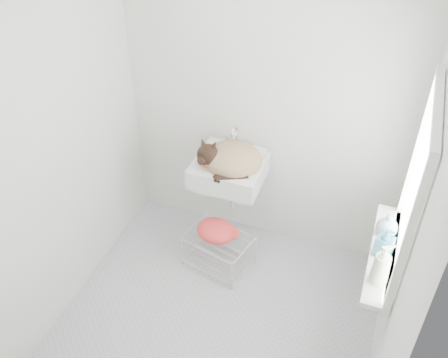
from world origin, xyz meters
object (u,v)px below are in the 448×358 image
(cat, at_px, (229,159))
(bottle_c, at_px, (385,234))
(sink, at_px, (229,162))
(bottle_a, at_px, (377,281))
(bottle_b, at_px, (382,255))
(wire_rack, at_px, (218,250))

(cat, height_order, bottle_c, cat)
(sink, bearing_deg, bottle_a, -33.58)
(bottle_c, bearing_deg, bottle_a, -90.00)
(bottle_b, bearing_deg, sink, 154.37)
(cat, distance_m, wire_rack, 0.78)
(cat, bearing_deg, bottle_b, -35.12)
(wire_rack, height_order, bottle_b, bottle_b)
(cat, distance_m, bottle_c, 1.24)
(cat, relative_size, bottle_a, 2.14)
(cat, xyz_separation_m, bottle_b, (1.18, -0.55, -0.04))
(cat, xyz_separation_m, bottle_c, (1.18, -0.36, -0.04))
(sink, relative_size, bottle_c, 3.04)
(bottle_b, bearing_deg, bottle_a, -90.00)
(wire_rack, bearing_deg, bottle_a, -24.56)
(sink, relative_size, cat, 1.04)
(bottle_a, bearing_deg, cat, 146.76)
(cat, bearing_deg, bottle_a, -43.22)
(cat, height_order, bottle_b, cat)
(cat, relative_size, bottle_c, 2.93)
(cat, xyz_separation_m, bottle_a, (1.18, -0.77, -0.04))
(bottle_a, distance_m, bottle_b, 0.22)
(sink, distance_m, cat, 0.05)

